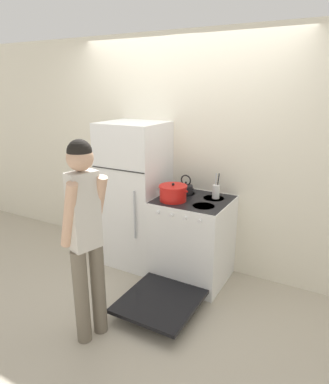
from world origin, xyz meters
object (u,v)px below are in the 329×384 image
person (85,232)px  dutch_oven_pot (173,193)px  stove_range (191,241)px  refrigerator (135,195)px  tea_kettle (186,188)px  utensil_jar (216,191)px

person → dutch_oven_pot: bearing=6.4°
stove_range → dutch_oven_pot: 0.56m
refrigerator → dutch_oven_pot: bearing=-16.6°
tea_kettle → utensil_jar: size_ratio=0.79×
tea_kettle → utensil_jar: 0.34m
dutch_oven_pot → person: (-0.18, -1.09, -0.04)m
utensil_jar → stove_range: bearing=-135.7°
stove_range → dutch_oven_pot: bearing=-149.4°
dutch_oven_pot → person: size_ratio=0.20×
stove_range → person: size_ratio=0.85×
utensil_jar → person: (-0.53, -1.37, -0.03)m
refrigerator → utensil_jar: size_ratio=6.18×
refrigerator → utensil_jar: bearing=6.4°
person → utensil_jar: bearing=-5.4°
tea_kettle → refrigerator: bearing=-170.6°
refrigerator → utensil_jar: (0.93, 0.11, 0.16)m
stove_range → tea_kettle: (-0.15, 0.17, 0.51)m
refrigerator → utensil_jar: 0.95m
dutch_oven_pot → person: person is taller
refrigerator → dutch_oven_pot: refrigerator is taller
utensil_jar → person: bearing=-111.1°
tea_kettle → stove_range: bearing=-48.6°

